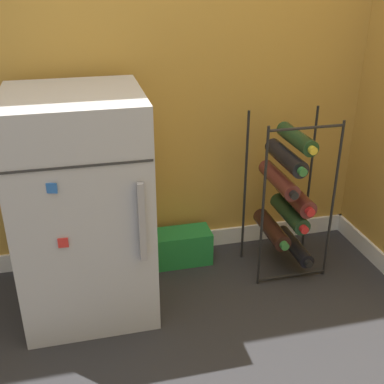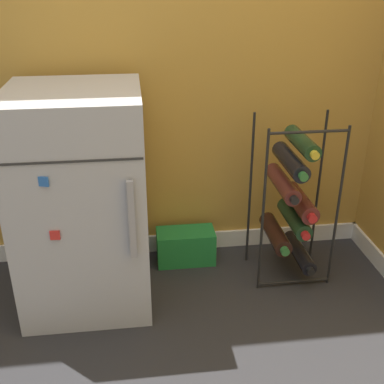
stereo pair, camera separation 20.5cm
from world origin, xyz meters
TOP-DOWN VIEW (x-y plane):
  - ground_plane at (0.00, 0.00)m, footprint 14.00×14.00m
  - mini_fridge at (-0.52, 0.35)m, footprint 0.52×0.55m
  - wine_rack at (0.39, 0.40)m, footprint 0.34×0.33m
  - soda_box at (-0.07, 0.55)m, footprint 0.28×0.14m

SIDE VIEW (x-z plane):
  - ground_plane at x=0.00m, z-range 0.00..0.00m
  - soda_box at x=-0.07m, z-range 0.00..0.17m
  - wine_rack at x=0.39m, z-range 0.00..0.76m
  - mini_fridge at x=-0.52m, z-range 0.00..0.92m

